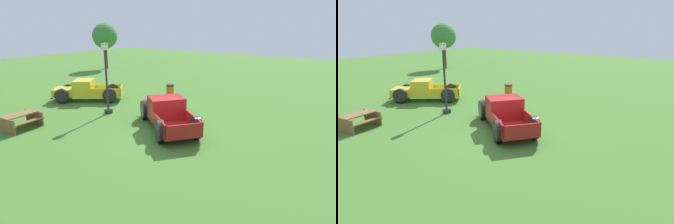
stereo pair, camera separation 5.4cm
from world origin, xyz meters
TOP-DOWN VIEW (x-y plane):
  - ground_plane at (0.00, 0.00)m, footprint 80.00×80.00m
  - pickup_truck_foreground at (1.07, 0.75)m, footprint 4.69×5.29m
  - pickup_truck_behind_left at (2.02, 8.72)m, footprint 4.33×4.88m
  - lamp_post_far at (0.88, 4.98)m, footprint 0.36×0.36m
  - picnic_table at (-3.62, 6.73)m, footprint 1.94×1.66m
  - trash_can at (6.44, 4.30)m, footprint 0.59×0.59m
  - oak_tree_east at (13.74, 19.13)m, footprint 2.99×2.99m

SIDE VIEW (x-z plane):
  - ground_plane at x=0.00m, z-range 0.00..0.00m
  - trash_can at x=6.44m, z-range 0.00..0.95m
  - picnic_table at x=-3.62m, z-range 0.10..0.88m
  - pickup_truck_behind_left at x=2.02m, z-range -0.03..1.45m
  - pickup_truck_foreground at x=1.07m, z-range -0.04..1.57m
  - lamp_post_far at x=0.88m, z-range 0.10..4.36m
  - oak_tree_east at x=13.74m, z-range 1.16..6.52m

